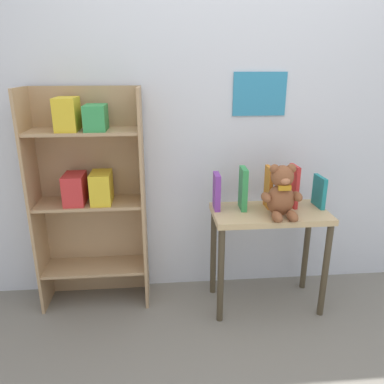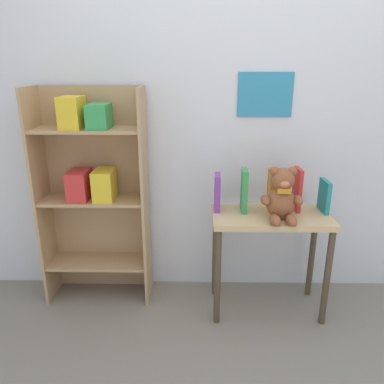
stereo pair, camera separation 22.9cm
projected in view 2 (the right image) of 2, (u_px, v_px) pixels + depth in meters
name	position (u px, v px, depth m)	size (l,w,h in m)	color
wall_back	(239.00, 110.00, 2.40)	(4.80, 0.07, 2.50)	silver
bookshelf_side	(94.00, 184.00, 2.41)	(0.69, 0.28, 1.41)	tan
display_table	(270.00, 231.00, 2.31)	(0.72, 0.37, 0.67)	tan
teddy_bear	(282.00, 196.00, 2.15)	(0.24, 0.22, 0.32)	brown
book_standing_purple	(217.00, 192.00, 2.31)	(0.03, 0.13, 0.23)	purple
book_standing_green	(244.00, 190.00, 2.29)	(0.03, 0.14, 0.26)	#33934C
book_standing_orange	(271.00, 190.00, 2.30)	(0.02, 0.12, 0.26)	orange
book_standing_red	(297.00, 189.00, 2.30)	(0.02, 0.13, 0.27)	red
book_standing_teal	(324.00, 196.00, 2.29)	(0.03, 0.15, 0.20)	teal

